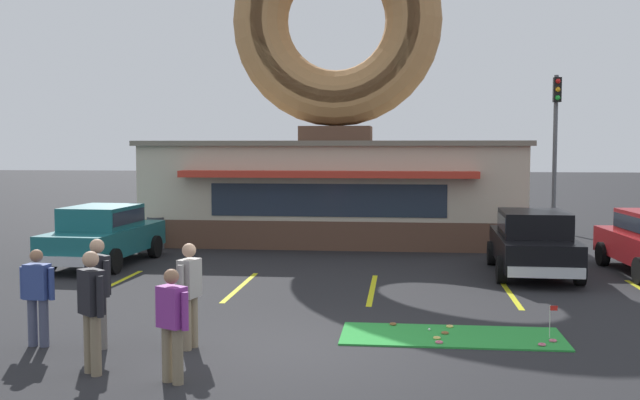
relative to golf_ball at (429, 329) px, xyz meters
name	(u,v)px	position (x,y,z in m)	size (l,w,h in m)	color
ground_plane	(300,349)	(-2.08, -1.28, -0.05)	(160.00, 160.00, 0.00)	#232326
donut_shop_building	(336,130)	(-2.74, 12.66, 3.69)	(12.30, 6.75, 10.96)	brown
putting_mat	(452,336)	(0.36, -0.28, -0.04)	(3.71, 1.48, 0.03)	green
mini_donut_near_left	(542,344)	(1.75, -0.78, 0.00)	(0.13, 0.13, 0.04)	#D8667F
mini_donut_near_right	(445,333)	(0.26, -0.20, 0.00)	(0.13, 0.13, 0.04)	brown
mini_donut_mid_left	(393,324)	(-0.63, 0.33, 0.00)	(0.13, 0.13, 0.04)	brown
mini_donut_mid_centre	(450,326)	(0.37, 0.27, 0.00)	(0.13, 0.13, 0.04)	#E5C666
mini_donut_mid_right	(437,338)	(0.11, -0.55, 0.00)	(0.13, 0.13, 0.04)	#E5C666
mini_donut_far_left	(553,341)	(1.98, -0.52, 0.00)	(0.13, 0.13, 0.04)	#D8667F
mini_donut_far_centre	(439,342)	(0.13, -0.82, 0.00)	(0.13, 0.13, 0.04)	#D8667F
golf_ball	(429,329)	(0.00, 0.00, 0.00)	(0.04, 0.04, 0.04)	white
putting_flag_pin	(552,314)	(2.00, -0.27, 0.39)	(0.13, 0.01, 0.55)	silver
car_black	(533,240)	(2.76, 6.09, 0.82)	(2.09, 4.61, 1.60)	black
car_teal	(104,233)	(-8.48, 6.42, 0.82)	(2.15, 4.64, 1.60)	#196066
pedestrian_blue_sweater_man	(190,290)	(-3.81, -1.47, 0.88)	(0.33, 0.58, 1.68)	#7F7056
pedestrian_hooded_kid	(98,287)	(-5.27, -1.58, 0.92)	(0.50, 0.42, 1.75)	slate
pedestrian_leather_jacket_man	(37,293)	(-6.27, -1.59, 0.81)	(0.59, 0.27, 1.57)	#474C66
pedestrian_clipboard_woman	(172,321)	(-3.56, -3.16, 0.81)	(0.53, 0.39, 1.56)	#7F7056
pedestrian_beanie_man	(92,306)	(-4.80, -2.90, 0.93)	(0.48, 0.43, 1.75)	#7F7056
trash_bin	(156,232)	(-8.15, 9.78, 0.45)	(0.57, 0.57, 0.97)	#51565B
traffic_light_pole	(556,132)	(5.14, 15.66, 3.66)	(0.28, 0.47, 5.80)	#595B60
parking_stripe_far_left	(114,284)	(-7.13, 3.72, -0.05)	(0.12, 3.60, 0.01)	yellow
parking_stripe_left	(241,287)	(-4.13, 3.72, -0.05)	(0.12, 3.60, 0.01)	yellow
parking_stripe_mid_left	(372,289)	(-1.13, 3.72, -0.05)	(0.12, 3.60, 0.01)	yellow
parking_stripe_centre	(509,292)	(1.87, 3.72, -0.05)	(0.12, 3.60, 0.01)	yellow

